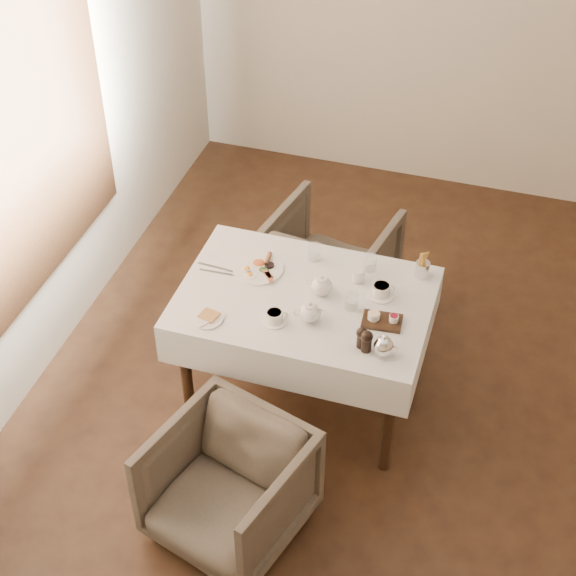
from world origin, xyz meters
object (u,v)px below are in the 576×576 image
(armchair_near, at_px, (228,487))
(teapot_centre, at_px, (322,285))
(armchair_far, at_px, (329,263))
(table, at_px, (305,313))
(breakfast_plate, at_px, (259,268))

(armchair_near, distance_m, teapot_centre, 1.10)
(armchair_far, bearing_deg, armchair_near, 100.37)
(armchair_near, relative_size, teapot_centre, 4.40)
(armchair_near, xyz_separation_m, teapot_centre, (0.17, 0.96, 0.51))
(table, xyz_separation_m, armchair_far, (-0.08, 0.81, -0.31))
(armchair_far, xyz_separation_m, breakfast_plate, (-0.21, -0.67, 0.44))
(armchair_far, distance_m, breakfast_plate, 0.83)
(armchair_far, relative_size, breakfast_plate, 2.68)
(table, relative_size, armchair_near, 1.91)
(armchair_far, distance_m, teapot_centre, 0.92)
(breakfast_plate, relative_size, teapot_centre, 1.75)
(armchair_near, height_order, breakfast_plate, breakfast_plate)
(breakfast_plate, bearing_deg, armchair_near, -58.89)
(armchair_near, bearing_deg, table, 100.81)
(breakfast_plate, distance_m, teapot_centre, 0.38)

